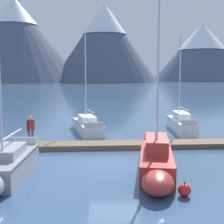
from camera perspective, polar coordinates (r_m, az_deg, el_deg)
ground_plane at (r=16.33m, az=0.07°, el=-9.44°), size 700.00×700.00×0.00m
mountain_west_summit at (r=212.57m, az=-17.00°, el=12.27°), size 83.70×83.70×51.78m
mountain_central_massif at (r=202.84m, az=-1.53°, el=12.39°), size 66.02×66.02×48.02m
mountain_shoulder_ridge at (r=246.88m, az=15.47°, el=10.41°), size 72.27×72.27×41.54m
dock at (r=20.17m, az=0.02°, el=-5.90°), size 22.58×3.24×0.30m
sailboat_second_berth at (r=14.67m, az=-18.68°, el=-9.23°), size 1.69×6.12×9.28m
sailboat_mid_dock_port at (r=25.94m, az=-4.82°, el=-2.22°), size 3.18×7.19×8.07m
sailboat_mid_dock_starboard at (r=15.17m, az=7.74°, el=-8.34°), size 2.22×7.43×9.00m
sailboat_far_berth at (r=26.66m, az=11.79°, el=-1.91°), size 1.39×6.89×7.70m
person_on_dock at (r=20.50m, az=-14.46°, el=-2.73°), size 0.41×0.47×1.69m
mooring_buoy_channel_marker at (r=12.59m, az=12.59°, el=-13.39°), size 0.49×0.49×0.57m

